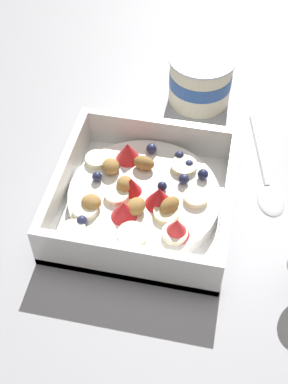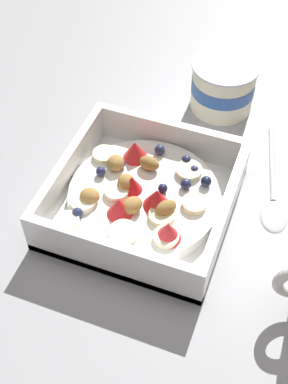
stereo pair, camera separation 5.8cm
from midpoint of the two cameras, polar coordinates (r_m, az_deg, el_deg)
name	(u,v)px [view 1 (the left image)]	position (r m, az deg, el deg)	size (l,w,h in m)	color
ground_plane	(130,214)	(0.60, -4.36, -2.59)	(2.40, 2.40, 0.00)	#9E9EA3
fruit_bowl	(144,198)	(0.59, -2.87, -0.85)	(0.20, 0.20, 0.06)	white
spoon	(267,182)	(0.64, 10.89, 0.91)	(0.06, 0.17, 0.01)	silver
yogurt_cup	(200,79)	(0.73, 3.90, 12.20)	(0.09, 0.09, 0.07)	beige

